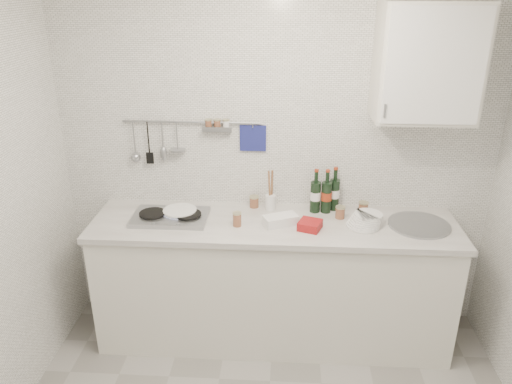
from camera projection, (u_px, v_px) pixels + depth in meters
back_wall at (276, 160)px, 3.47m from camera, size 3.00×0.02×2.50m
counter at (274, 284)px, 3.51m from camera, size 2.44×0.64×0.96m
wall_rail at (189, 136)px, 3.40m from camera, size 0.98×0.09×0.34m
wall_cabinet at (428, 63)px, 2.98m from camera, size 0.60×0.38×0.70m
plate_stack_hob at (178, 213)px, 3.39m from camera, size 0.25×0.25×0.05m
plate_stack_sink at (365, 220)px, 3.25m from camera, size 0.23×0.22×0.09m
wine_bottles at (326, 190)px, 3.42m from camera, size 0.21×0.12×0.31m
butter_dish at (281, 220)px, 3.27m from camera, size 0.25×0.19×0.07m
strawberry_punnet at (310, 225)px, 3.22m from camera, size 0.17×0.17×0.06m
utensil_crock at (270, 200)px, 3.47m from camera, size 0.07×0.07×0.30m
jar_a at (254, 202)px, 3.52m from camera, size 0.07×0.07×0.08m
jar_b at (363, 207)px, 3.44m from camera, size 0.07×0.07×0.08m
jar_c at (340, 212)px, 3.36m from camera, size 0.07×0.07×0.09m
jar_d at (237, 219)px, 3.25m from camera, size 0.06×0.06×0.10m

